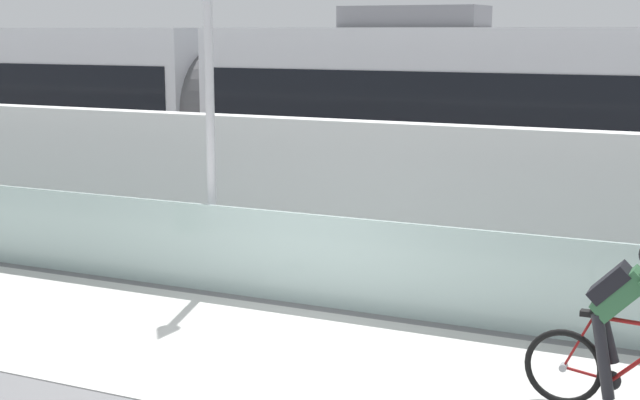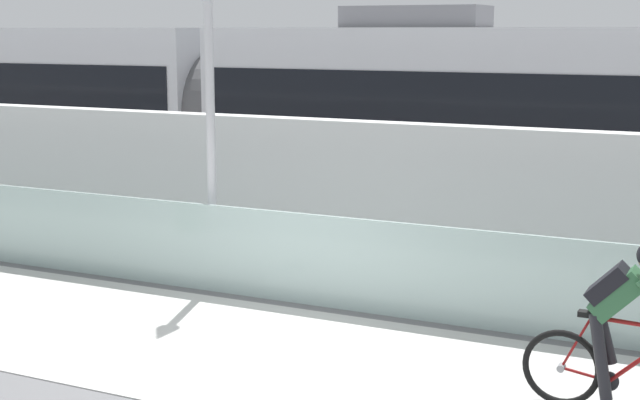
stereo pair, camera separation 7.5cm
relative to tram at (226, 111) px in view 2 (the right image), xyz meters
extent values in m
plane|color=slate|center=(4.16, -6.85, -1.89)|extent=(200.00, 200.00, 0.00)
cube|color=beige|center=(4.16, -6.85, -1.89)|extent=(32.00, 3.20, 0.01)
cube|color=#ADC6C1|center=(4.16, -5.00, -1.31)|extent=(32.00, 0.05, 1.16)
cube|color=silver|center=(4.16, -3.20, -0.81)|extent=(32.00, 0.36, 2.16)
cube|color=#595654|center=(4.16, -0.72, -1.89)|extent=(32.00, 0.08, 0.01)
cube|color=#595654|center=(4.16, 0.72, -1.89)|extent=(32.00, 0.08, 0.01)
cube|color=red|center=(-5.74, 0.00, -1.36)|extent=(10.78, 2.53, 0.28)
cube|color=#232326|center=(-2.22, 0.00, -1.53)|extent=(1.40, 1.88, 0.20)
cylinder|color=black|center=(-2.22, -0.72, -1.59)|extent=(0.60, 0.10, 0.60)
cylinder|color=black|center=(-2.22, 0.72, -1.59)|extent=(0.60, 0.10, 0.60)
cube|color=silver|center=(5.76, 0.00, 0.01)|extent=(11.00, 2.50, 3.10)
cube|color=black|center=(5.76, 0.00, 0.36)|extent=(10.56, 2.54, 1.04)
cube|color=red|center=(5.76, 0.00, -1.36)|extent=(10.78, 2.53, 0.28)
cube|color=slate|center=(3.78, 0.00, 1.74)|extent=(2.40, 1.10, 0.36)
cube|color=#232326|center=(2.24, 0.00, -1.53)|extent=(1.40, 1.88, 0.20)
cylinder|color=black|center=(2.24, -0.72, -1.59)|extent=(0.60, 0.10, 0.60)
cylinder|color=black|center=(2.24, 0.72, -1.59)|extent=(0.60, 0.10, 0.60)
cylinder|color=#59595B|center=(0.01, 0.00, 0.01)|extent=(0.60, 2.30, 2.30)
torus|color=black|center=(7.72, -6.85, -1.53)|extent=(0.72, 0.06, 0.72)
cylinder|color=#99999E|center=(7.72, -6.85, -1.53)|extent=(0.07, 0.10, 0.07)
cylinder|color=maroon|center=(8.06, -6.85, -1.30)|extent=(0.22, 0.04, 0.59)
cylinder|color=maroon|center=(8.35, -6.85, -1.03)|extent=(0.76, 0.04, 0.07)
cylinder|color=maroon|center=(7.94, -6.85, -1.56)|extent=(0.43, 0.03, 0.09)
cylinder|color=maroon|center=(7.85, -6.85, -1.27)|extent=(0.27, 0.02, 0.53)
cube|color=black|center=(7.97, -6.85, -0.99)|extent=(0.24, 0.10, 0.05)
cylinder|color=#262628|center=(8.15, -6.85, -1.59)|extent=(0.18, 0.02, 0.18)
cube|color=#33663F|center=(8.19, -6.85, -0.78)|extent=(0.50, 0.28, 0.51)
cube|color=black|center=(8.10, -6.85, -0.69)|extent=(0.38, 0.30, 0.38)
cylinder|color=black|center=(8.08, -6.94, -1.35)|extent=(0.25, 0.11, 0.79)
cylinder|color=black|center=(8.08, -6.76, -1.21)|extent=(0.25, 0.11, 0.52)
cylinder|color=gray|center=(2.63, -4.70, -1.79)|extent=(0.24, 0.24, 0.20)
cylinder|color=silver|center=(2.63, -4.70, 0.31)|extent=(0.12, 0.12, 4.20)
camera|label=1|loc=(9.14, -15.12, 1.52)|focal=51.97mm
camera|label=2|loc=(9.21, -15.09, 1.52)|focal=51.97mm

